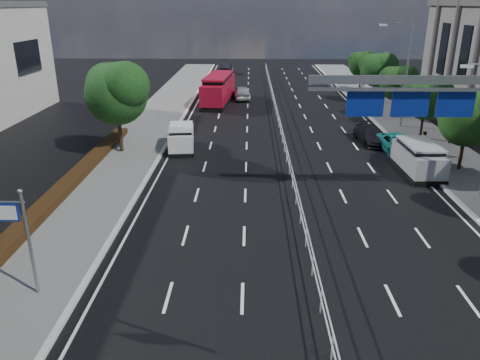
{
  "coord_description": "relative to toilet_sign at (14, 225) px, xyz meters",
  "views": [
    {
      "loc": [
        -2.57,
        -14.8,
        10.36
      ],
      "look_at": [
        -3.02,
        6.16,
        2.4
      ],
      "focal_mm": 35.0,
      "sensor_mm": 36.0,
      "label": 1
    }
  ],
  "objects": [
    {
      "name": "ground",
      "position": [
        10.95,
        0.0,
        -2.94
      ],
      "size": [
        160.0,
        160.0,
        0.0
      ],
      "primitive_type": "plane",
      "color": "black",
      "rests_on": "ground"
    },
    {
      "name": "sidewalk_near",
      "position": [
        -0.55,
        0.0,
        -2.87
      ],
      "size": [
        5.0,
        140.0,
        0.14
      ],
      "primitive_type": "cube",
      "color": "slate",
      "rests_on": "ground"
    },
    {
      "name": "hedge_near",
      "position": [
        -2.35,
        5.0,
        -2.58
      ],
      "size": [
        1.0,
        36.0,
        0.44
      ],
      "primitive_type": "cube",
      "color": "black",
      "rests_on": "sidewalk_near"
    },
    {
      "name": "parked_car_dark",
      "position": [
        17.92,
        21.03,
        -2.3
      ],
      "size": [
        2.29,
        4.64,
        1.3
      ],
      "primitive_type": "imported",
      "rotation": [
        0.0,
        0.0,
        0.11
      ],
      "color": "black",
      "rests_on": "ground"
    },
    {
      "name": "near_car_silver",
      "position": [
        7.43,
        38.66,
        -2.18
      ],
      "size": [
        2.34,
        4.69,
        1.54
      ],
      "primitive_type": "imported",
      "rotation": [
        0.0,
        0.0,
        3.26
      ],
      "color": "#A4A7AC",
      "rests_on": "ground"
    },
    {
      "name": "streetlight_far",
      "position": [
        21.46,
        26.0,
        2.27
      ],
      "size": [
        2.78,
        2.4,
        9.0
      ],
      "color": "gray",
      "rests_on": "ground"
    },
    {
      "name": "far_tree_d",
      "position": [
        22.2,
        14.48,
        0.74
      ],
      "size": [
        3.85,
        3.59,
        5.34
      ],
      "color": "black",
      "rests_on": "ground"
    },
    {
      "name": "red_bus",
      "position": [
        4.9,
        36.68,
        -1.36
      ],
      "size": [
        3.35,
        10.34,
        3.04
      ],
      "rotation": [
        0.0,
        0.0,
        -0.09
      ],
      "color": "black",
      "rests_on": "ground"
    },
    {
      "name": "white_minivan",
      "position": [
        3.27,
        18.89,
        -2.05
      ],
      "size": [
        2.26,
        4.38,
        1.83
      ],
      "rotation": [
        0.0,
        0.0,
        0.11
      ],
      "color": "black",
      "rests_on": "ground"
    },
    {
      "name": "kerb_near",
      "position": [
        1.95,
        0.0,
        -2.87
      ],
      "size": [
        0.25,
        140.0,
        0.15
      ],
      "primitive_type": "cube",
      "color": "silver",
      "rests_on": "ground"
    },
    {
      "name": "far_tree_e",
      "position": [
        22.2,
        21.98,
        0.61
      ],
      "size": [
        3.63,
        3.38,
        5.13
      ],
      "color": "black",
      "rests_on": "ground"
    },
    {
      "name": "far_tree_f",
      "position": [
        22.2,
        29.48,
        0.55
      ],
      "size": [
        3.52,
        3.28,
        5.02
      ],
      "color": "black",
      "rests_on": "ground"
    },
    {
      "name": "near_tree_back",
      "position": [
        -0.99,
        17.97,
        1.67
      ],
      "size": [
        4.84,
        4.51,
        6.69
      ],
      "color": "black",
      "rests_on": "ground"
    },
    {
      "name": "pedestrian_b",
      "position": [
        24.08,
        20.66,
        -1.96
      ],
      "size": [
        1.04,
        0.99,
        1.69
      ],
      "primitive_type": "imported",
      "rotation": [
        0.0,
        0.0,
        2.56
      ],
      "color": "gray",
      "rests_on": "sidewalk_far"
    },
    {
      "name": "silver_minivan",
      "position": [
        19.25,
        14.0,
        -1.95
      ],
      "size": [
        2.2,
        4.93,
        2.03
      ],
      "rotation": [
        0.0,
        0.0,
        0.03
      ],
      "color": "black",
      "rests_on": "ground"
    },
    {
      "name": "median_fence",
      "position": [
        10.95,
        22.5,
        -2.42
      ],
      "size": [
        0.05,
        85.0,
        1.02
      ],
      "color": "silver",
      "rests_on": "ground"
    },
    {
      "name": "near_car_dark",
      "position": [
        4.54,
        60.15,
        -2.19
      ],
      "size": [
        1.85,
        4.66,
        1.51
      ],
      "primitive_type": "imported",
      "rotation": [
        0.0,
        0.0,
        3.09
      ],
      "color": "black",
      "rests_on": "ground"
    },
    {
      "name": "parked_car_teal",
      "position": [
        19.25,
        18.61,
        -2.3
      ],
      "size": [
        2.57,
        4.79,
        1.28
      ],
      "primitive_type": "imported",
      "rotation": [
        0.0,
        0.0,
        0.1
      ],
      "color": "teal",
      "rests_on": "ground"
    },
    {
      "name": "pedestrian_a",
      "position": [
        20.88,
        17.9,
        -1.99
      ],
      "size": [
        0.71,
        0.69,
        1.64
      ],
      "primitive_type": "imported",
      "rotation": [
        0.0,
        0.0,
        3.85
      ],
      "color": "gray",
      "rests_on": "sidewalk_far"
    },
    {
      "name": "toilet_sign",
      "position": [
        0.0,
        0.0,
        0.0
      ],
      "size": [
        1.62,
        0.18,
        4.34
      ],
      "color": "gray",
      "rests_on": "ground"
    },
    {
      "name": "overhead_gantry",
      "position": [
        17.69,
        10.05,
        2.66
      ],
      "size": [
        10.24,
        0.38,
        7.45
      ],
      "color": "gray",
      "rests_on": "ground"
    },
    {
      "name": "far_tree_g",
      "position": [
        22.2,
        36.98,
        0.81
      ],
      "size": [
        3.96,
        3.69,
        5.45
      ],
      "color": "black",
      "rests_on": "ground"
    },
    {
      "name": "far_tree_h",
      "position": [
        22.2,
        44.48,
        0.48
      ],
      "size": [
        3.41,
        3.18,
        4.91
      ],
      "color": "black",
      "rests_on": "ground"
    }
  ]
}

